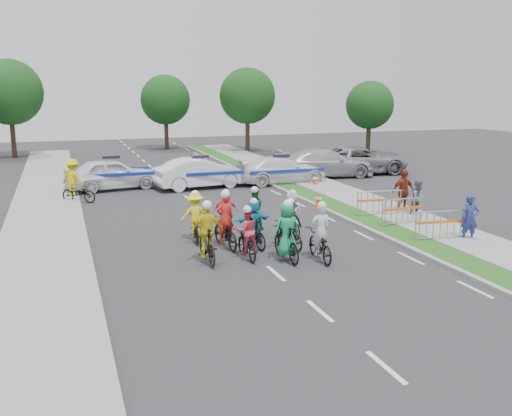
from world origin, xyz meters
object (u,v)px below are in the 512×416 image
object	(u,v)px
rider_3	(207,239)
tree_3	(9,92)
cone_1	(315,180)
rider_8	(254,217)
cone_0	(318,201)
police_car_1	(200,173)
barrier_0	(440,226)
rider_4	(289,228)
barrier_1	(403,212)
rider_9	(225,218)
civilian_suv	(360,160)
rider_10	(195,221)
spectator_1	(418,199)
spectator_2	(403,191)
tree_4	(165,100)
police_car_2	(281,170)
police_car_0	(112,174)
tree_1	(247,96)
rider_0	(320,241)
barrier_2	(379,204)
rider_7	(291,218)
spectator_0	(470,218)
rider_5	(253,227)
civilian_sedan	(326,163)
parked_bike	(79,193)
rider_2	(247,239)
rider_1	(287,237)
marshal_hiviz	(73,178)
tree_2	(370,105)
rider_6	(225,229)

from	to	relation	value
rider_3	tree_3	bearing A→B (deg)	-76.41
cone_1	rider_8	bearing A→B (deg)	-126.99
cone_0	police_car_1	bearing A→B (deg)	118.91
cone_1	barrier_0	bearing A→B (deg)	-92.88
rider_4	barrier_1	distance (m)	5.47
rider_9	cone_1	world-z (taller)	rider_9
civilian_suv	barrier_0	world-z (taller)	civilian_suv
rider_4	cone_1	bearing A→B (deg)	-126.35
rider_9	rider_10	distance (m)	1.22
rider_4	spectator_1	size ratio (longest dim) A/B	1.12
police_car_1	spectator_2	world-z (taller)	spectator_2
civilian_suv	cone_0	world-z (taller)	civilian_suv
tree_3	tree_4	xyz separation A→B (m)	(12.00, 2.00, -0.70)
police_car_2	police_car_0	bearing A→B (deg)	83.16
tree_1	spectator_1	bearing A→B (deg)	-91.78
rider_0	tree_3	distance (m)	33.30
rider_9	barrier_2	bearing A→B (deg)	-162.44
rider_4	rider_7	bearing A→B (deg)	-122.77
rider_0	civilian_suv	distance (m)	18.59
spectator_0	cone_1	distance (m)	11.94
rider_4	spectator_0	world-z (taller)	rider_4
rider_5	civilian_sedan	size ratio (longest dim) A/B	0.30
rider_3	barrier_2	bearing A→B (deg)	-155.83
rider_4	parked_bike	xyz separation A→B (m)	(-6.43, 10.32, -0.22)
police_car_2	barrier_2	size ratio (longest dim) A/B	2.56
spectator_0	cone_1	size ratio (longest dim) A/B	2.36
rider_7	tree_4	xyz separation A→B (m)	(0.97, 30.28, 3.50)
police_car_2	spectator_1	world-z (taller)	spectator_1
barrier_2	rider_0	bearing A→B (deg)	-136.47
rider_2	rider_10	size ratio (longest dim) A/B	0.93
tree_3	police_car_0	bearing A→B (deg)	-70.48
rider_7	police_car_1	distance (m)	10.92
rider_2	rider_7	world-z (taller)	rider_7
spectator_0	cone_1	world-z (taller)	spectator_0
barrier_0	cone_1	bearing A→B (deg)	87.12
rider_2	spectator_1	xyz separation A→B (m)	(8.56, 3.19, 0.14)
rider_10	tree_4	bearing A→B (deg)	-90.30
rider_10	rider_1	bearing A→B (deg)	132.02
rider_4	police_car_2	size ratio (longest dim) A/B	0.34
marshal_hiviz	barrier_1	size ratio (longest dim) A/B	0.94
barrier_0	barrier_2	world-z (taller)	same
rider_1	spectator_2	world-z (taller)	rider_1
police_car_2	tree_2	world-z (taller)	tree_2
spectator_0	tree_1	size ratio (longest dim) A/B	0.24
police_car_2	marshal_hiviz	bearing A→B (deg)	91.78
tree_3	spectator_2	bearing A→B (deg)	-56.85
spectator_2	barrier_2	bearing A→B (deg)	-169.34
rider_5	cone_0	bearing A→B (deg)	-145.14
rider_7	barrier_1	size ratio (longest dim) A/B	0.88
rider_6	spectator_2	bearing A→B (deg)	-168.73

